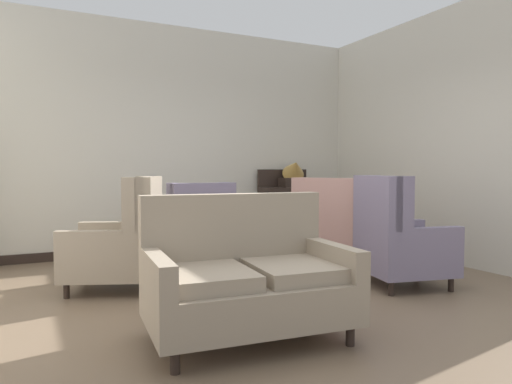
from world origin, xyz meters
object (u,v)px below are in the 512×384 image
object	(u,v)px
side_table	(303,227)
gramophone	(293,171)
settee	(247,280)
armchair_near_window	(195,231)
porcelain_vase	(262,225)
armchair_near_sideboard	(338,232)
armchair_foreground_right	(398,241)
sideboard	(288,212)
coffee_table	(258,250)
armchair_far_left	(123,243)

from	to	relation	value
side_table	gramophone	size ratio (longest dim) A/B	1.37
settee	armchair_near_window	size ratio (longest dim) A/B	1.41
armchair_near_window	gramophone	size ratio (longest dim) A/B	1.94
porcelain_vase	side_table	distance (m)	1.68
porcelain_vase	settee	world-z (taller)	settee
porcelain_vase	gramophone	size ratio (longest dim) A/B	0.59
armchair_near_sideboard	armchair_foreground_right	bearing A→B (deg)	156.06
armchair_near_sideboard	gramophone	bearing A→B (deg)	-37.73
porcelain_vase	armchair_foreground_right	bearing A→B (deg)	-18.96
porcelain_vase	sideboard	xyz separation A→B (m)	(1.59, 2.26, -0.12)
armchair_near_sideboard	sideboard	size ratio (longest dim) A/B	1.00
armchair_near_sideboard	armchair_foreground_right	xyz separation A→B (m)	(0.02, -0.96, 0.02)
porcelain_vase	sideboard	size ratio (longest dim) A/B	0.27
coffee_table	settee	xyz separation A→B (m)	(-0.62, -1.06, 0.01)
armchair_far_left	sideboard	distance (m)	3.18
coffee_table	porcelain_vase	distance (m)	0.24
coffee_table	side_table	xyz separation A→B (m)	(1.24, 1.17, 0.03)
armchair_near_window	armchair_near_sideboard	bearing A→B (deg)	146.89
porcelain_vase	gramophone	bearing A→B (deg)	52.88
porcelain_vase	side_table	xyz separation A→B (m)	(1.20, 1.17, -0.21)
armchair_near_sideboard	armchair_far_left	world-z (taller)	armchair_far_left
coffee_table	armchair_foreground_right	xyz separation A→B (m)	(1.34, -0.44, 0.07)
side_table	sideboard	xyz separation A→B (m)	(0.40, 1.09, 0.09)
armchair_near_window	sideboard	size ratio (longest dim) A/B	0.87
armchair_foreground_right	porcelain_vase	bearing A→B (deg)	83.55
coffee_table	armchair_near_sideboard	xyz separation A→B (m)	(1.32, 0.52, 0.04)
armchair_near_window	gramophone	xyz separation A→B (m)	(1.85, 0.80, 0.72)
armchair_near_window	armchair_far_left	xyz separation A→B (m)	(-0.97, -0.66, 0.02)
armchair_far_left	armchair_foreground_right	bearing A→B (deg)	87.15
coffee_table	gramophone	xyz separation A→B (m)	(1.69, 2.17, 0.75)
gramophone	sideboard	bearing A→B (deg)	118.18
armchair_far_left	sideboard	bearing A→B (deg)	141.36
porcelain_vase	settee	distance (m)	1.28
settee	armchair_foreground_right	xyz separation A→B (m)	(1.96, 0.62, 0.06)
armchair_near_sideboard	gramophone	world-z (taller)	gramophone
coffee_table	settee	bearing A→B (deg)	-120.34
settee	armchair_foreground_right	bearing A→B (deg)	22.42
coffee_table	side_table	size ratio (longest dim) A/B	1.11
settee	armchair_far_left	world-z (taller)	armchair_far_left
armchair_foreground_right	coffee_table	bearing A→B (deg)	84.29
settee	armchair_near_window	bearing A→B (deg)	84.24
settee	armchair_far_left	bearing A→B (deg)	111.06
armchair_near_window	armchair_far_left	distance (m)	1.17
coffee_table	armchair_near_window	xyz separation A→B (m)	(-0.17, 1.37, 0.04)
porcelain_vase	side_table	bearing A→B (deg)	44.28
settee	armchair_foreground_right	size ratio (longest dim) A/B	1.29
porcelain_vase	armchair_foreground_right	distance (m)	1.38
gramophone	porcelain_vase	bearing A→B (deg)	-127.12
coffee_table	side_table	world-z (taller)	side_table
side_table	armchair_foreground_right	bearing A→B (deg)	-86.56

